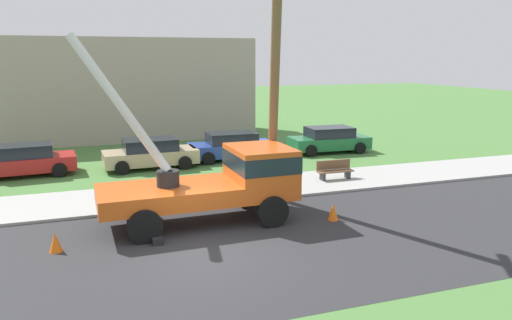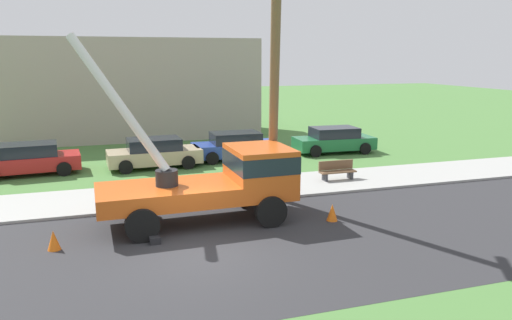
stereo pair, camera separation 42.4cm
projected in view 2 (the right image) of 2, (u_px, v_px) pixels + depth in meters
The scene contains 13 objects.
ground_plane at pixel (155, 163), 24.78m from camera, with size 120.00×120.00×0.00m, color #477538.
road_asphalt at pixel (203, 251), 13.59m from camera, with size 80.00×8.11×0.01m, color #2B2B2D.
sidewalk_strip at pixel (173, 195), 18.95m from camera, with size 80.00×3.42×0.10m, color #9E9E99.
utility_truck at pixel (222, 178), 15.97m from camera, with size 6.81×3.21×5.98m.
leaning_utility_pole at pixel (274, 81), 16.46m from camera, with size 1.23×3.33×8.68m.
traffic_cone_ahead at pixel (332, 212), 16.04m from camera, with size 0.36×0.36×0.56m, color orange.
traffic_cone_behind at pixel (54, 240), 13.61m from camera, with size 0.36×0.36×0.56m, color orange.
parked_sedan_red at pixel (29, 159), 22.25m from camera, with size 4.54×2.26×1.42m.
parked_sedan_tan at pixel (154, 153), 23.68m from camera, with size 4.48×2.15×1.42m.
parked_sedan_blue at pixel (236, 146), 25.55m from camera, with size 4.41×2.03×1.42m.
parked_sedan_green at pixel (334, 140), 27.33m from camera, with size 4.47×2.15×1.42m.
park_bench at pixel (337, 171), 21.03m from camera, with size 1.60×0.45×0.90m.
lowrise_building_backdrop at pixel (117, 88), 32.34m from camera, with size 18.00×6.00×6.40m, color #A5998C.
Camera 2 is at (-2.49, -12.62, 5.27)m, focal length 34.53 mm.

